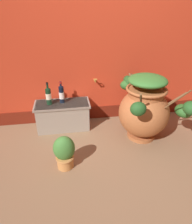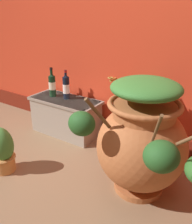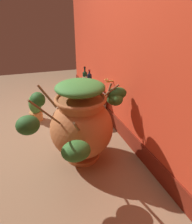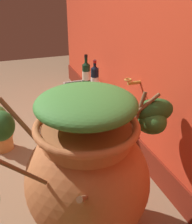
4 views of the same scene
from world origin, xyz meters
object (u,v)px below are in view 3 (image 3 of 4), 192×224
terracotta_urn (81,122)px  wine_bottle_middle (85,78)px  wine_bottle_left (89,81)px  potted_shrub (35,108)px

terracotta_urn → wine_bottle_middle: 1.29m
wine_bottle_left → wine_bottle_middle: bearing=-172.8°
terracotta_urn → potted_shrub: 1.16m
terracotta_urn → wine_bottle_left: terracotta_urn is taller
wine_bottle_left → potted_shrub: wine_bottle_left is taller
terracotta_urn → potted_shrub: bearing=-157.7°
wine_bottle_left → potted_shrub: 0.91m
wine_bottle_left → potted_shrub: bearing=-90.1°
wine_bottle_left → wine_bottle_middle: (-0.18, -0.02, -0.00)m
terracotta_urn → wine_bottle_left: bearing=158.4°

